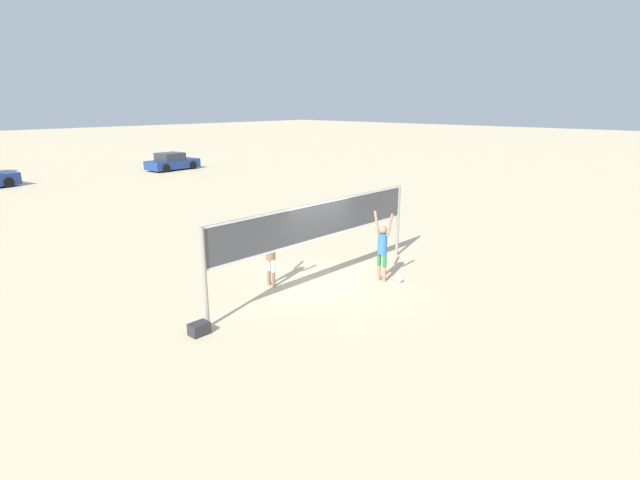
# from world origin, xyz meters

# --- Properties ---
(ground_plane) EXTENTS (200.00, 200.00, 0.00)m
(ground_plane) POSITION_xyz_m (0.00, 0.00, 0.00)
(ground_plane) COLOR beige
(volleyball_net) EXTENTS (8.11, 0.11, 2.50)m
(volleyball_net) POSITION_xyz_m (0.00, 0.00, 1.81)
(volleyball_net) COLOR gray
(volleyball_net) RESTS_ON ground_plane
(player_spiker) EXTENTS (0.28, 0.71, 2.15)m
(player_spiker) POSITION_xyz_m (1.48, -1.18, 1.13)
(player_spiker) COLOR tan
(player_spiker) RESTS_ON ground_plane
(player_blocker) EXTENTS (0.28, 0.69, 2.03)m
(player_blocker) POSITION_xyz_m (-1.07, 0.98, 1.06)
(player_blocker) COLOR #8C664C
(player_blocker) RESTS_ON ground_plane
(volleyball) EXTENTS (0.22, 0.22, 0.22)m
(volleyball) POSITION_xyz_m (1.72, -1.65, 0.11)
(volleyball) COLOR white
(volleyball) RESTS_ON ground_plane
(gear_bag) EXTENTS (0.46, 0.33, 0.29)m
(gear_bag) POSITION_xyz_m (-4.37, -0.19, 0.14)
(gear_bag) COLOR #2D2D33
(gear_bag) RESTS_ON ground_plane
(parked_car_near) EXTENTS (4.22, 2.22, 1.37)m
(parked_car_near) POSITION_xyz_m (11.00, 26.38, 0.61)
(parked_car_near) COLOR navy
(parked_car_near) RESTS_ON ground_plane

